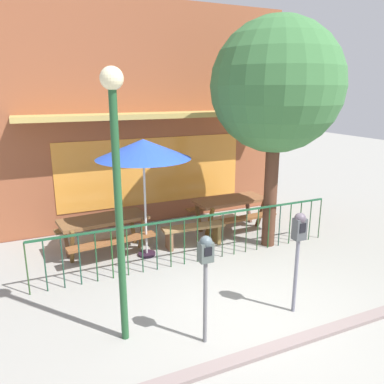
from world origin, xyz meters
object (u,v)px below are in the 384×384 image
(parking_meter_near, at_px, (299,237))
(parking_meter_far, at_px, (206,261))
(picnic_table_right, at_px, (230,205))
(patio_bench, at_px, (193,231))
(street_lamp, at_px, (117,170))
(patio_umbrella, at_px, (143,150))
(picnic_table_left, at_px, (104,225))
(street_tree, at_px, (276,87))

(parking_meter_near, height_order, parking_meter_far, parking_meter_near)
(picnic_table_right, relative_size, parking_meter_near, 1.15)
(patio_bench, relative_size, street_lamp, 0.39)
(patio_umbrella, bearing_deg, picnic_table_right, 15.72)
(picnic_table_right, distance_m, parking_meter_far, 4.50)
(picnic_table_right, distance_m, patio_umbrella, 2.95)
(picnic_table_left, bearing_deg, patio_umbrella, -33.73)
(parking_meter_near, relative_size, street_tree, 0.34)
(parking_meter_near, relative_size, parking_meter_far, 1.04)
(patio_umbrella, distance_m, street_tree, 2.96)
(patio_umbrella, bearing_deg, street_tree, -12.00)
(picnic_table_left, relative_size, street_lamp, 0.54)
(patio_bench, height_order, parking_meter_near, parking_meter_near)
(picnic_table_right, bearing_deg, street_tree, -77.06)
(picnic_table_right, relative_size, parking_meter_far, 1.20)
(parking_meter_near, height_order, street_tree, street_tree)
(patio_umbrella, distance_m, parking_meter_near, 3.42)
(picnic_table_right, distance_m, patio_bench, 1.44)
(parking_meter_near, distance_m, street_lamp, 2.84)
(picnic_table_right, relative_size, patio_bench, 1.32)
(street_tree, bearing_deg, parking_meter_far, -138.33)
(picnic_table_left, relative_size, patio_umbrella, 0.80)
(picnic_table_right, height_order, parking_meter_far, parking_meter_far)
(picnic_table_left, xyz_separation_m, patio_umbrella, (0.76, -0.51, 1.62))
(street_lamp, bearing_deg, picnic_table_right, 42.43)
(patio_bench, relative_size, street_tree, 0.30)
(patio_bench, distance_m, street_lamp, 3.93)
(patio_umbrella, xyz_separation_m, patio_bench, (1.10, 0.04, -1.88))
(picnic_table_left, bearing_deg, picnic_table_right, 2.86)
(patio_umbrella, bearing_deg, picnic_table_left, 146.27)
(picnic_table_right, xyz_separation_m, parking_meter_far, (-2.49, -3.70, 0.59))
(parking_meter_far, bearing_deg, street_lamp, 151.68)
(parking_meter_far, distance_m, street_lamp, 1.63)
(picnic_table_right, bearing_deg, parking_meter_near, -104.06)
(street_lamp, bearing_deg, street_tree, 27.34)
(patio_bench, bearing_deg, street_lamp, -130.78)
(patio_umbrella, distance_m, parking_meter_far, 3.20)
(street_lamp, bearing_deg, parking_meter_near, -9.45)
(picnic_table_left, xyz_separation_m, patio_bench, (1.86, -0.47, -0.26))
(parking_meter_near, xyz_separation_m, street_tree, (1.18, 2.37, 2.16))
(patio_bench, height_order, street_lamp, street_lamp)
(parking_meter_near, bearing_deg, patio_bench, 97.17)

